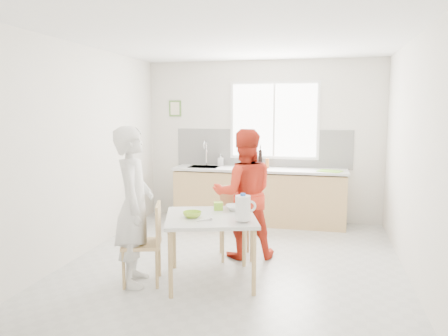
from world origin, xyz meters
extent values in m
plane|color=#B7B7B2|center=(0.00, 0.00, 0.00)|extent=(4.50, 4.50, 0.00)
plane|color=silver|center=(0.00, 2.25, 1.35)|extent=(4.00, 0.00, 4.00)
plane|color=silver|center=(0.00, -2.25, 1.35)|extent=(4.00, 0.00, 4.00)
plane|color=silver|center=(-2.00, 0.00, 1.35)|extent=(0.00, 4.50, 4.50)
plane|color=silver|center=(2.00, 0.00, 1.35)|extent=(0.00, 4.50, 4.50)
plane|color=white|center=(0.00, 0.00, 2.70)|extent=(4.50, 4.50, 0.00)
cube|color=white|center=(0.20, 2.23, 1.70)|extent=(1.50, 0.03, 1.30)
cube|color=white|center=(0.20, 2.21, 1.70)|extent=(1.40, 0.02, 1.20)
cube|color=white|center=(0.20, 2.21, 1.70)|extent=(0.03, 0.03, 1.20)
cube|color=white|center=(0.00, 2.24, 1.23)|extent=(3.00, 0.02, 0.65)
cube|color=#547E39|center=(-1.55, 2.23, 1.90)|extent=(0.22, 0.02, 0.28)
cube|color=beige|center=(-1.55, 2.22, 1.90)|extent=(0.16, 0.01, 0.22)
cube|color=#DEB577|center=(0.00, 1.95, 0.43)|extent=(2.80, 0.60, 0.86)
cube|color=#3F3326|center=(0.00, 1.95, 0.05)|extent=(2.80, 0.54, 0.10)
cube|color=silver|center=(0.00, 1.95, 0.90)|extent=(2.84, 0.64, 0.04)
cube|color=#A5A5AA|center=(-0.95, 1.95, 0.91)|extent=(0.50, 0.40, 0.03)
cylinder|color=silver|center=(-0.95, 2.11, 1.10)|extent=(0.02, 0.02, 0.36)
torus|color=silver|center=(-0.95, 2.04, 1.28)|extent=(0.02, 0.18, 0.18)
cube|color=silver|center=(-0.15, -0.65, 0.72)|extent=(1.19, 1.19, 0.04)
cylinder|color=#DEB577|center=(-0.43, -1.17, 0.34)|extent=(0.05, 0.05, 0.68)
cylinder|color=#DEB577|center=(-0.67, -0.37, 0.34)|extent=(0.05, 0.05, 0.68)
cylinder|color=#DEB577|center=(0.38, -0.92, 0.34)|extent=(0.05, 0.05, 0.68)
cylinder|color=#DEB577|center=(0.13, -0.12, 0.34)|extent=(0.05, 0.05, 0.68)
cube|color=#DEB577|center=(-0.86, -0.87, 0.43)|extent=(0.51, 0.51, 0.04)
cube|color=#DEB577|center=(-0.69, -0.81, 0.67)|extent=(0.14, 0.38, 0.42)
cylinder|color=#DEB577|center=(-1.08, -0.75, 0.21)|extent=(0.03, 0.03, 0.41)
cylinder|color=#DEB577|center=(-0.98, -1.08, 0.21)|extent=(0.03, 0.03, 0.41)
cylinder|color=#DEB577|center=(-0.75, -0.65, 0.21)|extent=(0.03, 0.03, 0.41)
cylinder|color=#DEB577|center=(-0.65, -0.98, 0.21)|extent=(0.03, 0.03, 0.41)
cube|color=#DEB577|center=(-0.03, 0.17, 0.45)|extent=(0.52, 0.52, 0.04)
cube|color=#DEB577|center=(-0.09, 0.35, 0.69)|extent=(0.39, 0.15, 0.44)
cylinder|color=#DEB577|center=(-0.15, -0.05, 0.21)|extent=(0.04, 0.04, 0.43)
cylinder|color=#DEB577|center=(0.19, 0.05, 0.21)|extent=(0.04, 0.04, 0.43)
cylinder|color=#DEB577|center=(-0.26, 0.29, 0.21)|extent=(0.04, 0.04, 0.43)
cylinder|color=#DEB577|center=(0.08, 0.40, 0.21)|extent=(0.04, 0.04, 0.43)
imported|color=silver|center=(-0.93, -0.89, 0.85)|extent=(0.57, 0.72, 1.71)
imported|color=red|center=(0.06, 0.24, 0.82)|extent=(0.95, 0.83, 1.64)
imported|color=#9FD230|center=(-0.32, -0.75, 0.77)|extent=(0.25, 0.25, 0.06)
imported|color=white|center=(0.07, -0.32, 0.76)|extent=(0.30, 0.30, 0.06)
cylinder|color=white|center=(0.24, -0.82, 0.88)|extent=(0.16, 0.16, 0.25)
cylinder|color=blue|center=(0.24, -0.82, 1.02)|extent=(0.05, 0.05, 0.03)
torus|color=white|center=(0.32, -0.82, 0.90)|extent=(0.12, 0.06, 0.12)
cube|color=#87C82E|center=(-0.13, -0.35, 0.78)|extent=(0.12, 0.12, 0.09)
cylinder|color=#A5A5AA|center=(-0.16, -0.88, 0.74)|extent=(0.13, 0.11, 0.01)
cube|color=#70B329|center=(1.13, 1.84, 0.93)|extent=(0.42, 0.36, 0.01)
cylinder|color=black|center=(-0.13, 1.98, 1.08)|extent=(0.07, 0.07, 0.32)
cylinder|color=black|center=(0.00, 2.06, 1.07)|extent=(0.07, 0.07, 0.30)
cylinder|color=#935020|center=(0.12, 2.03, 1.00)|extent=(0.06, 0.06, 0.16)
imported|color=#999999|center=(-0.70, 2.14, 1.02)|extent=(0.10, 0.10, 0.20)
camera|label=1|loc=(1.04, -5.12, 1.88)|focal=35.00mm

